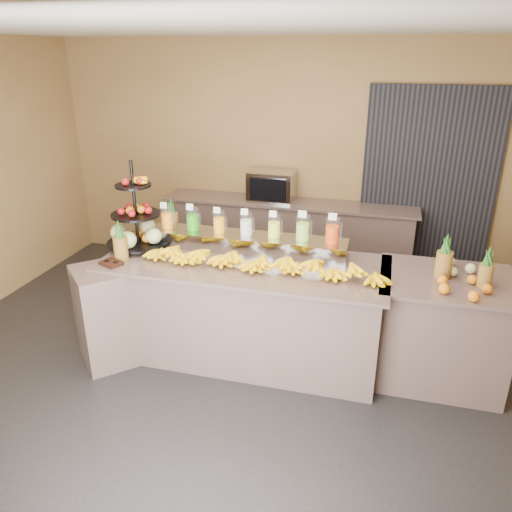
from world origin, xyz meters
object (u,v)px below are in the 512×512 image
at_px(pitcher_tray, 246,242).
at_px(banana_heap, 260,259).
at_px(fruit_stand, 140,226).
at_px(condiment_caddy, 111,263).
at_px(oven_warmer, 272,186).
at_px(right_fruit_pile, 462,278).

relative_size(pitcher_tray, banana_heap, 0.86).
bearing_deg(fruit_stand, pitcher_tray, -3.76).
height_order(fruit_stand, condiment_caddy, fruit_stand).
height_order(pitcher_tray, oven_warmer, oven_warmer).
height_order(condiment_caddy, right_fruit_pile, right_fruit_pile).
distance_m(pitcher_tray, condiment_caddy, 1.21).
bearing_deg(condiment_caddy, pitcher_tray, 31.40).
xyz_separation_m(condiment_caddy, right_fruit_pile, (2.87, 0.33, 0.06)).
xyz_separation_m(pitcher_tray, right_fruit_pile, (1.84, -0.30, -0.00)).
xyz_separation_m(fruit_stand, right_fruit_pile, (2.81, -0.12, -0.14)).
bearing_deg(oven_warmer, banana_heap, -79.17).
height_order(right_fruit_pile, oven_warmer, oven_warmer).
relative_size(banana_heap, condiment_caddy, 11.72).
height_order(banana_heap, condiment_caddy, banana_heap).
relative_size(banana_heap, oven_warmer, 3.93).
relative_size(banana_heap, fruit_stand, 2.63).
bearing_deg(banana_heap, right_fruit_pile, 2.48).
bearing_deg(pitcher_tray, condiment_caddy, -148.60).
xyz_separation_m(condiment_caddy, oven_warmer, (0.87, 2.30, 0.17)).
bearing_deg(condiment_caddy, banana_heap, 11.68).
bearing_deg(oven_warmer, fruit_stand, -113.52).
relative_size(right_fruit_pile, oven_warmer, 0.77).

